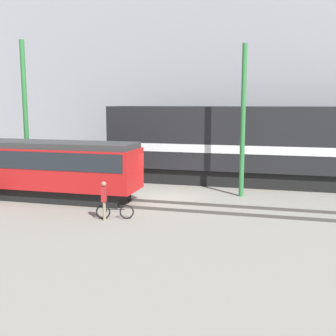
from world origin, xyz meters
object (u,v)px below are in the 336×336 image
Objects in this scene: utility_pole_center at (243,122)px; bicycle at (115,212)px; freight_locomotive at (247,144)px; utility_pole_left at (25,114)px; streetcar at (42,166)px; person at (104,197)px.

bicycle is at bearing -129.19° from utility_pole_center.
utility_pole_left is (-13.34, -3.43, 1.87)m from freight_locomotive.
streetcar reaches higher than person.
utility_pole_left is 1.08× the size of utility_pole_center.
utility_pole_left is at bearing 132.15° from streetcar.
bicycle is at bearing -117.63° from freight_locomotive.
streetcar is 1.29× the size of utility_pole_center.
utility_pole_center is at bearing 50.81° from bicycle.
freight_locomotive reaches higher than bicycle.
bicycle is at bearing -27.13° from streetcar.
streetcar is 6.12× the size of person.
utility_pole_left is (-7.95, 6.38, 3.38)m from person.
streetcar is at bearing -161.42° from utility_pole_center.
person is at bearing -118.78° from freight_locomotive.
utility_pole_center reaches higher than person.
freight_locomotive is 1.95× the size of utility_pole_left.
utility_pole_center is (-0.01, -3.43, 1.54)m from freight_locomotive.
person is 0.21× the size of utility_pole_center.
bicycle is at bearing -36.24° from utility_pole_left.
bicycle is 8.74m from utility_pole_center.
utility_pole_center is (4.98, 6.11, 3.78)m from bicycle.
person is (4.84, -2.95, -0.72)m from streetcar.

